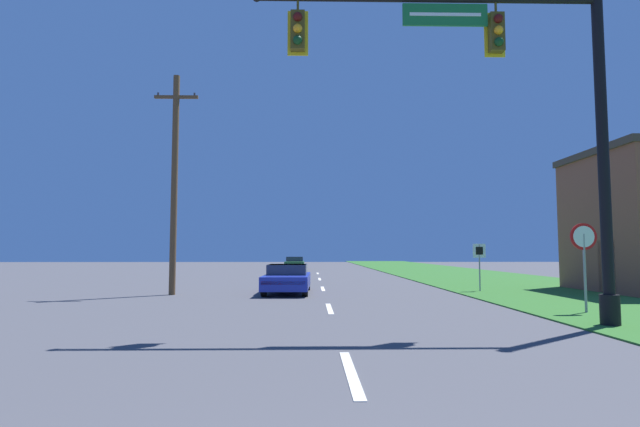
# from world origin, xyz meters

# --- Properties ---
(grass_verge_right) EXTENTS (10.00, 110.00, 0.04)m
(grass_verge_right) POSITION_xyz_m (10.50, 30.00, 0.02)
(grass_verge_right) COLOR #2D6626
(grass_verge_right) RESTS_ON ground
(road_center_line) EXTENTS (0.16, 34.80, 0.01)m
(road_center_line) POSITION_xyz_m (0.00, 22.00, 0.01)
(road_center_line) COLOR silver
(road_center_line) RESTS_ON ground
(signal_mast) EXTENTS (8.61, 0.47, 8.69)m
(signal_mast) POSITION_xyz_m (4.47, 10.27, 5.27)
(signal_mast) COLOR black
(signal_mast) RESTS_ON grass_verge_right
(car_ahead) EXTENTS (1.93, 4.68, 1.19)m
(car_ahead) POSITION_xyz_m (-1.54, 19.79, 0.61)
(car_ahead) COLOR black
(car_ahead) RESTS_ON ground
(far_car) EXTENTS (1.82, 4.58, 1.19)m
(far_car) POSITION_xyz_m (-2.09, 47.35, 0.61)
(far_car) COLOR black
(far_car) RESTS_ON ground
(stop_sign) EXTENTS (0.76, 0.07, 2.50)m
(stop_sign) POSITION_xyz_m (7.17, 12.67, 1.86)
(stop_sign) COLOR gray
(stop_sign) RESTS_ON grass_verge_right
(route_sign_post) EXTENTS (0.55, 0.06, 2.03)m
(route_sign_post) POSITION_xyz_m (6.76, 20.23, 1.53)
(route_sign_post) COLOR gray
(route_sign_post) RESTS_ON grass_verge_right
(utility_pole_near) EXTENTS (1.80, 0.26, 9.02)m
(utility_pole_near) POSITION_xyz_m (-6.15, 19.01, 4.67)
(utility_pole_near) COLOR brown
(utility_pole_near) RESTS_ON ground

